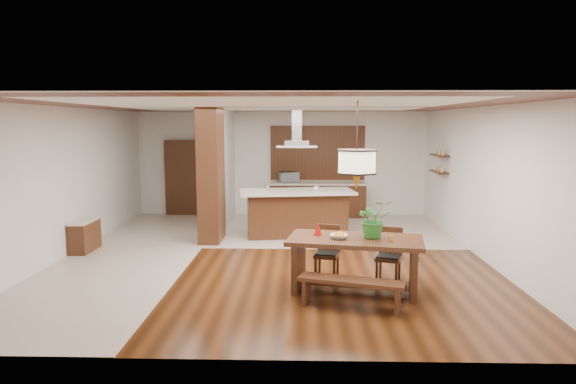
{
  "coord_description": "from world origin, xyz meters",
  "views": [
    {
      "loc": [
        0.56,
        -9.8,
        2.57
      ],
      "look_at": [
        0.3,
        0.0,
        1.25
      ],
      "focal_mm": 32.0,
      "sensor_mm": 36.0,
      "label": 1
    }
  ],
  "objects_px": {
    "dining_bench": "(351,294)",
    "kitchen_island": "(297,213)",
    "range_hood": "(297,128)",
    "dining_chair_right": "(389,255)",
    "pendant_lantern": "(357,145)",
    "hallway_console": "(85,236)",
    "dining_chair_left": "(327,252)",
    "fruit_bowl": "(339,236)",
    "foliage_plant": "(374,219)",
    "island_cup": "(316,189)",
    "dining_table": "(355,252)",
    "microwave": "(289,177)"
  },
  "relations": [
    {
      "from": "dining_bench",
      "to": "kitchen_island",
      "type": "bearing_deg",
      "value": 99.9
    },
    {
      "from": "dining_bench",
      "to": "range_hood",
      "type": "relative_size",
      "value": 1.64
    },
    {
      "from": "dining_chair_right",
      "to": "pendant_lantern",
      "type": "xyz_separation_m",
      "value": [
        -0.6,
        -0.52,
        1.81
      ]
    },
    {
      "from": "hallway_console",
      "to": "range_hood",
      "type": "height_order",
      "value": "range_hood"
    },
    {
      "from": "dining_chair_left",
      "to": "dining_bench",
      "type": "bearing_deg",
      "value": -64.94
    },
    {
      "from": "fruit_bowl",
      "to": "foliage_plant",
      "type": "bearing_deg",
      "value": 7.56
    },
    {
      "from": "dining_chair_right",
      "to": "pendant_lantern",
      "type": "height_order",
      "value": "pendant_lantern"
    },
    {
      "from": "fruit_bowl",
      "to": "kitchen_island",
      "type": "relative_size",
      "value": 0.1
    },
    {
      "from": "dining_chair_left",
      "to": "dining_chair_right",
      "type": "relative_size",
      "value": 1.0
    },
    {
      "from": "dining_bench",
      "to": "pendant_lantern",
      "type": "xyz_separation_m",
      "value": [
        0.12,
        0.72,
        2.04
      ]
    },
    {
      "from": "dining_chair_right",
      "to": "island_cup",
      "type": "distance_m",
      "value": 3.5
    },
    {
      "from": "dining_table",
      "to": "kitchen_island",
      "type": "distance_m",
      "value": 4.0
    },
    {
      "from": "dining_table",
      "to": "pendant_lantern",
      "type": "xyz_separation_m",
      "value": [
        -0.0,
        0.0,
        1.63
      ]
    },
    {
      "from": "dining_chair_right",
      "to": "microwave",
      "type": "bearing_deg",
      "value": 126.57
    },
    {
      "from": "dining_table",
      "to": "range_hood",
      "type": "xyz_separation_m",
      "value": [
        -0.93,
        3.89,
        1.85
      ]
    },
    {
      "from": "dining_chair_left",
      "to": "range_hood",
      "type": "height_order",
      "value": "range_hood"
    },
    {
      "from": "dining_bench",
      "to": "island_cup",
      "type": "xyz_separation_m",
      "value": [
        -0.37,
        4.5,
        0.9
      ]
    },
    {
      "from": "fruit_bowl",
      "to": "dining_chair_left",
      "type": "bearing_deg",
      "value": 100.69
    },
    {
      "from": "dining_chair_left",
      "to": "dining_table",
      "type": "bearing_deg",
      "value": -46.21
    },
    {
      "from": "fruit_bowl",
      "to": "island_cup",
      "type": "height_order",
      "value": "island_cup"
    },
    {
      "from": "dining_chair_right",
      "to": "fruit_bowl",
      "type": "xyz_separation_m",
      "value": [
        -0.85,
        -0.56,
        0.43
      ]
    },
    {
      "from": "dining_table",
      "to": "range_hood",
      "type": "relative_size",
      "value": 2.4
    },
    {
      "from": "dining_bench",
      "to": "dining_chair_left",
      "type": "relative_size",
      "value": 1.69
    },
    {
      "from": "hallway_console",
      "to": "pendant_lantern",
      "type": "bearing_deg",
      "value": -24.43
    },
    {
      "from": "dining_chair_left",
      "to": "range_hood",
      "type": "distance_m",
      "value": 3.83
    },
    {
      "from": "dining_bench",
      "to": "range_hood",
      "type": "xyz_separation_m",
      "value": [
        -0.8,
        4.61,
        2.26
      ]
    },
    {
      "from": "range_hood",
      "to": "microwave",
      "type": "relative_size",
      "value": 1.73
    },
    {
      "from": "pendant_lantern",
      "to": "island_cup",
      "type": "relative_size",
      "value": 10.32
    },
    {
      "from": "pendant_lantern",
      "to": "kitchen_island",
      "type": "height_order",
      "value": "pendant_lantern"
    },
    {
      "from": "kitchen_island",
      "to": "hallway_console",
      "type": "bearing_deg",
      "value": -168.0
    },
    {
      "from": "foliage_plant",
      "to": "range_hood",
      "type": "xyz_separation_m",
      "value": [
        -1.2,
        3.87,
        1.34
      ]
    },
    {
      "from": "dining_chair_right",
      "to": "pendant_lantern",
      "type": "relative_size",
      "value": 0.67
    },
    {
      "from": "fruit_bowl",
      "to": "kitchen_island",
      "type": "bearing_deg",
      "value": 99.75
    },
    {
      "from": "dining_chair_right",
      "to": "microwave",
      "type": "distance_m",
      "value": 6.17
    },
    {
      "from": "island_cup",
      "to": "foliage_plant",
      "type": "bearing_deg",
      "value": -78.48
    },
    {
      "from": "dining_chair_right",
      "to": "range_hood",
      "type": "bearing_deg",
      "value": 134.1
    },
    {
      "from": "dining_chair_left",
      "to": "island_cup",
      "type": "bearing_deg",
      "value": 106.18
    },
    {
      "from": "dining_bench",
      "to": "dining_chair_right",
      "type": "distance_m",
      "value": 1.45
    },
    {
      "from": "island_cup",
      "to": "microwave",
      "type": "height_order",
      "value": "microwave"
    },
    {
      "from": "foliage_plant",
      "to": "fruit_bowl",
      "type": "xyz_separation_m",
      "value": [
        -0.53,
        -0.07,
        -0.26
      ]
    },
    {
      "from": "dining_bench",
      "to": "dining_chair_left",
      "type": "xyz_separation_m",
      "value": [
        -0.27,
        1.41,
        0.23
      ]
    },
    {
      "from": "dining_chair_right",
      "to": "foliage_plant",
      "type": "height_order",
      "value": "foliage_plant"
    },
    {
      "from": "range_hood",
      "to": "island_cup",
      "type": "height_order",
      "value": "range_hood"
    },
    {
      "from": "hallway_console",
      "to": "dining_chair_right",
      "type": "height_order",
      "value": "dining_chair_right"
    },
    {
      "from": "kitchen_island",
      "to": "microwave",
      "type": "height_order",
      "value": "microwave"
    },
    {
      "from": "kitchen_island",
      "to": "pendant_lantern",
      "type": "bearing_deg",
      "value": -84.33
    },
    {
      "from": "dining_chair_left",
      "to": "foliage_plant",
      "type": "height_order",
      "value": "foliage_plant"
    },
    {
      "from": "pendant_lantern",
      "to": "dining_table",
      "type": "bearing_deg",
      "value": 0.0
    },
    {
      "from": "microwave",
      "to": "dining_chair_right",
      "type": "bearing_deg",
      "value": -97.72
    },
    {
      "from": "hallway_console",
      "to": "foliage_plant",
      "type": "bearing_deg",
      "value": -23.11
    }
  ]
}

